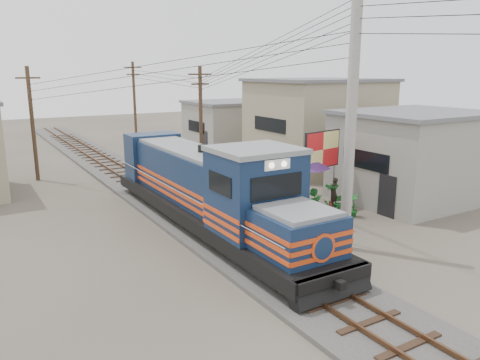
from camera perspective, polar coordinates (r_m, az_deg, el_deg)
ground at (r=17.16m, az=2.71°, el=-9.92°), size 120.00×120.00×0.00m
ballast at (r=25.61m, az=-9.74°, el=-2.05°), size 3.60×70.00×0.16m
track at (r=25.56m, az=-9.76°, el=-1.66°), size 1.15×70.00×0.12m
locomotive at (r=20.00m, az=-3.81°, el=-1.30°), size 2.95×16.03×3.97m
utility_pole_main at (r=17.68m, az=13.38°, el=7.23°), size 0.40×0.40×10.00m
wooden_pole_mid at (r=30.34m, az=-4.80°, el=7.39°), size 1.60×0.24×7.00m
wooden_pole_far at (r=43.39m, az=-12.73°, el=9.19°), size 1.60×0.24×7.50m
wooden_pole_left at (r=31.49m, az=-23.99°, el=6.51°), size 1.60×0.24×7.00m
power_lines at (r=23.28m, az=-9.42°, el=15.08°), size 9.65×19.00×3.30m
shophouse_front at (r=26.26m, az=20.37°, el=2.79°), size 7.35×6.30×4.70m
shophouse_mid at (r=33.11m, az=9.41°, el=6.75°), size 8.40×7.35×6.20m
shophouse_back at (r=40.56m, az=-1.48°, el=6.66°), size 6.30×6.30×4.20m
billboard at (r=23.19m, az=9.99°, el=3.45°), size 2.50×0.58×3.89m
market_umbrella at (r=23.09m, az=8.04°, el=2.21°), size 2.61×2.61×2.71m
vendor at (r=24.17m, az=11.38°, el=-1.43°), size 0.63×0.54×1.46m
plant_nursery at (r=22.53m, az=9.23°, el=-3.19°), size 3.25×3.15×1.14m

